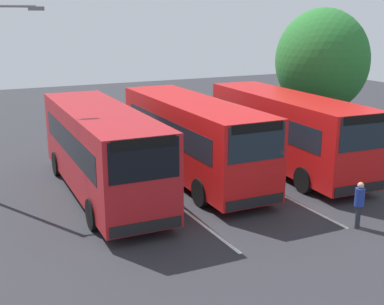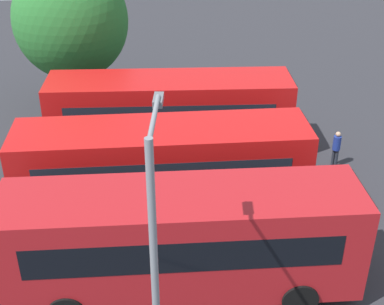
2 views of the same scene
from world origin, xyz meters
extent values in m
plane|color=#2B2B30|center=(0.00, 0.00, 0.00)|extent=(66.91, 66.91, 0.00)
cube|color=#AD191E|center=(-0.18, -4.19, 1.88)|extent=(10.20, 2.80, 3.02)
cube|color=black|center=(4.85, -4.33, 2.69)|extent=(0.18, 2.21, 1.27)
cube|color=black|center=(-0.14, -2.96, 2.24)|extent=(8.51, 0.33, 0.97)
cube|color=black|center=(-0.21, -5.41, 2.24)|extent=(8.51, 0.33, 0.97)
cube|color=black|center=(4.87, -4.33, 3.21)|extent=(0.16, 2.01, 0.32)
cube|color=black|center=(4.88, -4.33, 0.59)|extent=(0.17, 2.31, 0.36)
cylinder|color=black|center=(3.10, -3.09, 0.52)|extent=(1.06, 0.31, 1.05)
cylinder|color=black|center=(3.03, -5.47, 0.52)|extent=(1.06, 0.31, 1.05)
cylinder|color=black|center=(-3.38, -2.90, 0.52)|extent=(1.06, 0.31, 1.05)
cube|color=red|center=(-0.51, -0.10, 1.88)|extent=(10.17, 2.66, 3.02)
cube|color=#19232D|center=(4.52, -0.18, 2.69)|extent=(0.15, 2.21, 1.27)
cube|color=#19232D|center=(-0.49, 1.12, 2.24)|extent=(8.51, 0.21, 0.97)
cube|color=#19232D|center=(-0.53, -1.33, 2.24)|extent=(8.51, 0.21, 0.97)
cube|color=black|center=(4.54, -0.18, 3.21)|extent=(0.13, 2.01, 0.32)
cube|color=black|center=(4.55, -0.18, 0.59)|extent=(0.13, 2.31, 0.36)
cylinder|color=black|center=(2.75, 1.04, 0.52)|extent=(1.05, 0.30, 1.05)
cylinder|color=black|center=(2.72, -1.34, 0.52)|extent=(1.05, 0.30, 1.05)
cylinder|color=black|center=(-3.73, 1.14, 0.52)|extent=(1.05, 0.30, 1.05)
cylinder|color=black|center=(-3.77, -1.25, 0.52)|extent=(1.05, 0.30, 1.05)
cube|color=red|center=(0.05, 4.38, 1.88)|extent=(10.26, 3.09, 3.02)
cube|color=#19232D|center=(5.07, 4.09, 2.69)|extent=(0.25, 2.21, 1.27)
cube|color=#19232D|center=(0.12, 5.60, 2.24)|extent=(8.51, 0.57, 0.97)
cube|color=#19232D|center=(-0.02, 3.16, 2.24)|extent=(8.51, 0.57, 0.97)
cube|color=black|center=(5.09, 4.09, 3.21)|extent=(0.21, 2.01, 0.32)
cube|color=black|center=(5.10, 4.09, 0.59)|extent=(0.23, 2.31, 0.36)
cylinder|color=black|center=(3.36, 5.39, 0.52)|extent=(1.06, 0.34, 1.05)
cylinder|color=black|center=(3.22, 3.00, 0.52)|extent=(1.06, 0.34, 1.05)
cylinder|color=black|center=(-3.12, 5.76, 0.52)|extent=(1.06, 0.34, 1.05)
cylinder|color=black|center=(-3.25, 3.37, 0.52)|extent=(1.06, 0.34, 1.05)
cylinder|color=#232833|center=(6.83, 2.34, 0.38)|extent=(0.13, 0.13, 0.77)
cylinder|color=#232833|center=(6.74, 2.47, 0.38)|extent=(0.13, 0.13, 0.77)
cylinder|color=navy|center=(6.79, 2.41, 1.07)|extent=(0.44, 0.44, 0.61)
sphere|color=tan|center=(6.79, 2.41, 1.48)|extent=(0.21, 0.21, 0.21)
cylinder|color=gray|center=(-1.04, -8.13, 3.62)|extent=(0.16, 0.16, 7.23)
cylinder|color=gray|center=(-0.91, -7.12, 7.13)|extent=(0.36, 2.02, 0.10)
cube|color=slate|center=(-0.78, -6.12, 7.05)|extent=(0.27, 0.58, 0.14)
cylinder|color=#4C3823|center=(-4.36, 10.03, 1.14)|extent=(0.44, 0.44, 2.29)
ellipsoid|color=#28702D|center=(-4.36, 10.03, 4.38)|extent=(5.58, 5.02, 5.86)
cube|color=silver|center=(0.00, -2.07, 0.00)|extent=(13.41, 0.18, 0.01)
cube|color=silver|center=(0.00, 2.07, 0.00)|extent=(13.41, 0.18, 0.01)
camera|label=1|loc=(18.16, -9.36, 6.73)|focal=46.90mm
camera|label=2|loc=(-1.13, -16.23, 11.48)|focal=50.03mm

